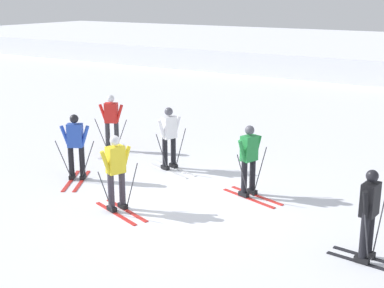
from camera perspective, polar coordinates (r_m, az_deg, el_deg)
ground_plane at (r=12.54m, az=-1.04°, el=-6.18°), size 120.00×120.00×0.00m
skier_yellow at (r=11.93m, az=-7.93°, el=-2.81°), size 1.63×0.95×1.71m
skier_green at (r=12.74m, az=5.99°, el=-1.55°), size 1.64×0.97×1.71m
skier_white at (r=14.64m, az=-2.40°, el=0.79°), size 1.63×0.96×1.71m
skier_black at (r=10.12m, az=18.05°, el=-6.88°), size 1.63×1.00×1.71m
skier_blue at (r=14.10m, az=-12.07°, el=-0.12°), size 1.12×1.57×1.71m
skier_red at (r=16.56m, az=-8.41°, el=2.38°), size 1.00×1.61×1.71m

